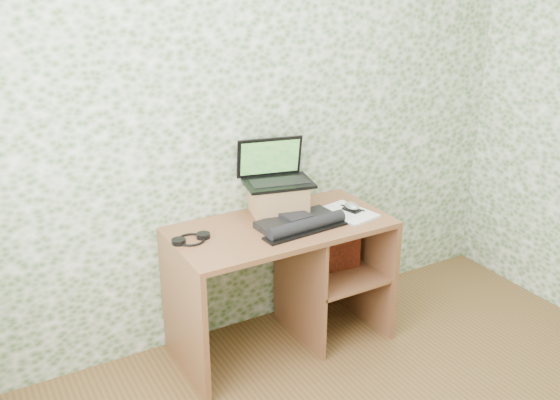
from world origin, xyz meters
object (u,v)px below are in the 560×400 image
riser (278,199)px  keyboard (300,223)px  laptop (275,172)px  notepad (348,213)px  desk (290,264)px

riser → keyboard: (0.01, -0.22, -0.06)m
laptop → keyboard: 0.33m
keyboard → notepad: 0.33m
laptop → notepad: (0.34, -0.24, -0.23)m
desk → notepad: 0.44m
desk → keyboard: keyboard is taller
laptop → notepad: laptop is taller
riser → laptop: bearing=90.0°
riser → keyboard: bearing=-86.7°
desk → keyboard: bearing=-89.8°
laptop → keyboard: size_ratio=0.82×
desk → notepad: notepad is taller
desk → keyboard: 0.31m
riser → laptop: size_ratio=0.70×
desk → riser: size_ratio=4.09×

